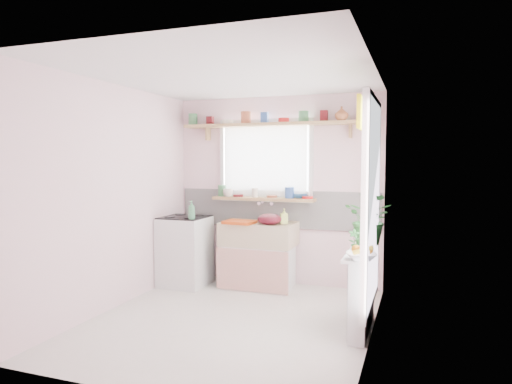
% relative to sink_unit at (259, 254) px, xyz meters
% --- Properties ---
extents(room, '(3.20, 3.20, 3.20)m').
position_rel_sink_unit_xyz_m(room, '(0.81, -0.43, 0.94)').
color(room, silver).
rests_on(room, ground).
extents(sink_unit, '(0.95, 0.65, 1.11)m').
position_rel_sink_unit_xyz_m(sink_unit, '(0.00, 0.00, 0.00)').
color(sink_unit, white).
rests_on(sink_unit, ground).
extents(cooker, '(0.58, 0.58, 0.93)m').
position_rel_sink_unit_xyz_m(cooker, '(-0.95, -0.24, 0.03)').
color(cooker, white).
rests_on(cooker, ground).
extents(radiator_ledge, '(0.22, 0.95, 0.78)m').
position_rel_sink_unit_xyz_m(radiator_ledge, '(1.45, -1.09, -0.03)').
color(radiator_ledge, white).
rests_on(radiator_ledge, ground).
extents(windowsill, '(1.40, 0.22, 0.04)m').
position_rel_sink_unit_xyz_m(windowsill, '(-0.00, 0.19, 0.71)').
color(windowsill, tan).
rests_on(windowsill, room).
extents(pine_shelf, '(2.52, 0.24, 0.04)m').
position_rel_sink_unit_xyz_m(pine_shelf, '(0.15, 0.18, 1.69)').
color(pine_shelf, tan).
rests_on(pine_shelf, room).
extents(shelf_crockery, '(2.47, 0.11, 0.12)m').
position_rel_sink_unit_xyz_m(shelf_crockery, '(0.13, 0.18, 1.76)').
color(shelf_crockery, '#3F7F4C').
rests_on(shelf_crockery, pine_shelf).
extents(sill_crockery, '(1.35, 0.11, 0.12)m').
position_rel_sink_unit_xyz_m(sill_crockery, '(-0.05, 0.19, 0.78)').
color(sill_crockery, '#3F7F4C').
rests_on(sill_crockery, windowsill).
extents(dish_tray, '(0.40, 0.31, 0.04)m').
position_rel_sink_unit_xyz_m(dish_tray, '(-0.19, -0.19, 0.44)').
color(dish_tray, '#DC4E13').
rests_on(dish_tray, sink_unit).
extents(colander, '(0.33, 0.33, 0.14)m').
position_rel_sink_unit_xyz_m(colander, '(0.20, -0.15, 0.49)').
color(colander, '#4F0D19').
rests_on(colander, sink_unit).
extents(jade_plant, '(0.59, 0.55, 0.54)m').
position_rel_sink_unit_xyz_m(jade_plant, '(1.48, -0.72, 0.61)').
color(jade_plant, '#265F26').
rests_on(jade_plant, radiator_ledge).
extents(fruit_bowl, '(0.32, 0.32, 0.07)m').
position_rel_sink_unit_xyz_m(fruit_bowl, '(1.48, -1.49, 0.38)').
color(fruit_bowl, white).
rests_on(fruit_bowl, radiator_ledge).
extents(herb_pot, '(0.12, 0.09, 0.21)m').
position_rel_sink_unit_xyz_m(herb_pot, '(1.36, -1.07, 0.45)').
color(herb_pot, '#235924').
rests_on(herb_pot, radiator_ledge).
extents(soap_bottle_sink, '(0.12, 0.12, 0.19)m').
position_rel_sink_unit_xyz_m(soap_bottle_sink, '(0.35, -0.02, 0.52)').
color(soap_bottle_sink, '#DEF36C').
rests_on(soap_bottle_sink, sink_unit).
extents(sill_cup, '(0.14, 0.14, 0.11)m').
position_rel_sink_unit_xyz_m(sill_cup, '(-0.49, 0.14, 0.78)').
color(sill_cup, silver).
rests_on(sill_cup, windowsill).
extents(sill_bowl, '(0.22, 0.22, 0.06)m').
position_rel_sink_unit_xyz_m(sill_bowl, '(0.48, 0.25, 0.76)').
color(sill_bowl, '#30679E').
rests_on(sill_bowl, windowsill).
extents(shelf_vase, '(0.20, 0.20, 0.17)m').
position_rel_sink_unit_xyz_m(shelf_vase, '(1.03, 0.12, 1.79)').
color(shelf_vase, '#9A562F').
rests_on(shelf_vase, pine_shelf).
extents(cooker_bottle, '(0.11, 0.11, 0.23)m').
position_rel_sink_unit_xyz_m(cooker_bottle, '(-0.73, -0.46, 0.60)').
color(cooker_bottle, '#428458').
rests_on(cooker_bottle, cooker).
extents(fruit, '(0.20, 0.14, 0.10)m').
position_rel_sink_unit_xyz_m(fruit, '(1.49, -1.49, 0.43)').
color(fruit, orange).
rests_on(fruit, fruit_bowl).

